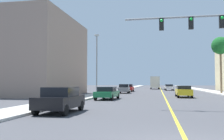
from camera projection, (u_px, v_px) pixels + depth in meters
The scene contains 14 objects.
ground at pixel (162, 92), 47.98m from camera, with size 192.00×192.00×0.00m, color #47474C.
sidewalk_left at pixel (115, 91), 49.67m from camera, with size 2.77×168.00×0.15m, color beige.
sidewalk_right at pixel (212, 92), 46.30m from camera, with size 2.77×168.00×0.15m, color beige.
lane_marking_center at pixel (162, 92), 47.98m from camera, with size 0.16×144.00×0.01m, color yellow.
building_left_near at pixel (31, 57), 35.78m from camera, with size 12.38×15.71×11.04m, color gray.
street_lamp at pixel (97, 61), 31.06m from camera, with size 0.56×0.28×7.77m.
palm_far at pixel (220, 46), 38.06m from camera, with size 2.71×2.71×8.73m.
car_yellow at pixel (184, 91), 29.77m from camera, with size 1.74×4.27×1.42m.
car_white at pixel (169, 87), 54.78m from camera, with size 1.94×4.03×1.36m.
car_green at pixel (107, 93), 26.11m from camera, with size 2.03×4.36×1.35m.
car_gray at pixel (124, 89), 40.99m from camera, with size 1.88×3.98×1.51m.
car_red at pixel (129, 88), 48.42m from camera, with size 1.78×4.21×1.45m.
car_black at pixel (60, 99), 14.83m from camera, with size 1.96×3.88×1.54m.
delivery_truck at pixel (155, 83), 65.65m from camera, with size 2.53×7.42×3.32m.
Camera 1 is at (-0.87, -7.10, 1.84)m, focal length 39.37 mm.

